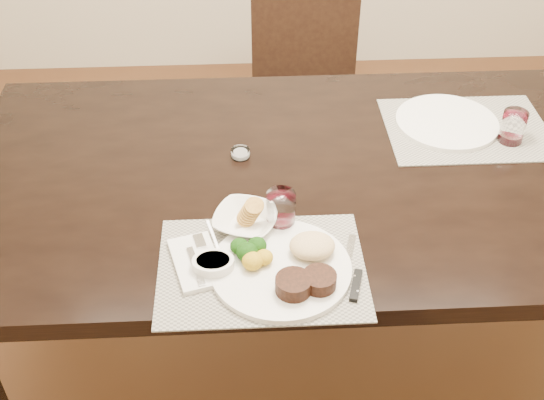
{
  "coord_description": "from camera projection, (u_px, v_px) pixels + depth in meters",
  "views": [
    {
      "loc": [
        -0.26,
        -1.44,
        1.83
      ],
      "look_at": [
        -0.19,
        -0.21,
        0.82
      ],
      "focal_mm": 45.0,
      "sensor_mm": 36.0,
      "label": 1
    }
  ],
  "objects": [
    {
      "name": "wine_glass_near",
      "position": [
        281.0,
        211.0,
        1.6
      ],
      "size": [
        0.07,
        0.07,
        0.09
      ],
      "rotation": [
        0.0,
        0.0,
        -0.14
      ],
      "color": "white",
      "rests_on": "placemat_near"
    },
    {
      "name": "placemat_near",
      "position": [
        262.0,
        268.0,
        1.51
      ],
      "size": [
        0.46,
        0.34,
        0.0
      ],
      "primitive_type": "cube",
      "color": "gray",
      "rests_on": "dining_table"
    },
    {
      "name": "ground_plane",
      "position": [
        327.0,
        348.0,
        2.28
      ],
      "size": [
        4.5,
        4.5,
        0.0
      ],
      "primitive_type": "plane",
      "color": "#4C2A18",
      "rests_on": "ground"
    },
    {
      "name": "salt_cellar",
      "position": [
        240.0,
        154.0,
        1.84
      ],
      "size": [
        0.05,
        0.05,
        0.02
      ],
      "rotation": [
        0.0,
        0.0,
        -0.02
      ],
      "color": "white",
      "rests_on": "dining_table"
    },
    {
      "name": "cracker_bowl",
      "position": [
        246.0,
        220.0,
        1.61
      ],
      "size": [
        0.19,
        0.19,
        0.07
      ],
      "rotation": [
        0.0,
        0.0,
        -0.36
      ],
      "color": "white",
      "rests_on": "placemat_near"
    },
    {
      "name": "dinner_plate",
      "position": [
        288.0,
        266.0,
        1.49
      ],
      "size": [
        0.31,
        0.31,
        0.06
      ],
      "rotation": [
        0.0,
        0.0,
        0.37
      ],
      "color": "white",
      "rests_on": "placemat_near"
    },
    {
      "name": "steak_knife",
      "position": [
        354.0,
        277.0,
        1.48
      ],
      "size": [
        0.05,
        0.21,
        0.01
      ],
      "rotation": [
        0.0,
        0.0,
        -0.28
      ],
      "color": "silver",
      "rests_on": "placemat_near"
    },
    {
      "name": "sauce_ramekin",
      "position": [
        213.0,
        265.0,
        1.49
      ],
      "size": [
        0.09,
        0.14,
        0.07
      ],
      "rotation": [
        0.0,
        0.0,
        0.42
      ],
      "color": "white",
      "rests_on": "placemat_near"
    },
    {
      "name": "chair_far",
      "position": [
        306.0,
        77.0,
        2.68
      ],
      "size": [
        0.42,
        0.42,
        0.9
      ],
      "color": "black",
      "rests_on": "ground"
    },
    {
      "name": "wine_glass_far",
      "position": [
        513.0,
        128.0,
        1.87
      ],
      "size": [
        0.07,
        0.07,
        0.09
      ],
      "rotation": [
        0.0,
        0.0,
        0.14
      ],
      "color": "white",
      "rests_on": "placemat_far"
    },
    {
      "name": "napkin_fork",
      "position": [
        196.0,
        262.0,
        1.52
      ],
      "size": [
        0.14,
        0.19,
        0.02
      ],
      "rotation": [
        0.0,
        0.0,
        0.27
      ],
      "color": "white",
      "rests_on": "placemat_near"
    },
    {
      "name": "far_plate",
      "position": [
        447.0,
        122.0,
        1.96
      ],
      "size": [
        0.29,
        0.29,
        0.01
      ],
      "primitive_type": "cylinder",
      "color": "white",
      "rests_on": "placemat_far"
    },
    {
      "name": "dining_table",
      "position": [
        339.0,
        192.0,
        1.86
      ],
      "size": [
        2.0,
        1.0,
        0.75
      ],
      "color": "black",
      "rests_on": "ground"
    },
    {
      "name": "placemat_far",
      "position": [
        467.0,
        129.0,
        1.95
      ],
      "size": [
        0.46,
        0.34,
        0.0
      ],
      "primitive_type": "cube",
      "color": "gray",
      "rests_on": "dining_table"
    }
  ]
}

